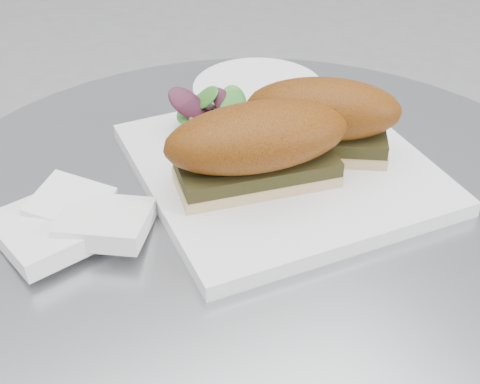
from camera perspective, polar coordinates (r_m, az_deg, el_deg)
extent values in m
cylinder|color=#A5A7AC|center=(0.61, 1.72, -3.60)|extent=(0.70, 0.70, 0.02)
cube|color=white|center=(0.67, 3.59, 2.10)|extent=(0.29, 0.29, 0.02)
cube|color=#CBBA7E|center=(0.63, 1.45, 1.29)|extent=(0.16, 0.09, 0.01)
cube|color=black|center=(0.62, 1.47, 2.31)|extent=(0.16, 0.09, 0.01)
ellipsoid|color=#6F380A|center=(0.60, 1.51, 4.74)|extent=(0.19, 0.11, 0.06)
cube|color=#CBBA7E|center=(0.68, 6.84, 3.75)|extent=(0.14, 0.12, 0.01)
cube|color=black|center=(0.67, 6.92, 4.72)|extent=(0.14, 0.12, 0.01)
ellipsoid|color=#6F380A|center=(0.65, 7.12, 7.04)|extent=(0.16, 0.14, 0.06)
cylinder|color=white|center=(0.81, 1.58, 8.61)|extent=(0.16, 0.16, 0.01)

